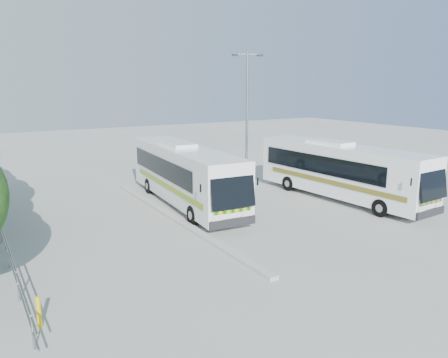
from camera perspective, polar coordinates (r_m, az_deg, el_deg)
ground at (r=21.33m, az=1.61°, el=-5.83°), size 100.00×100.00×0.00m
kerb_divider at (r=21.93m, az=-6.33°, el=-5.19°), size 0.40×16.00×0.15m
coach_main at (r=24.47m, az=-5.18°, el=0.76°), size 3.18×11.73×3.22m
coach_adjacent at (r=26.33m, az=14.99°, el=1.16°), size 3.00×11.57×3.18m
lamppost at (r=30.48m, az=3.02°, el=8.95°), size 2.11×0.84×8.81m
bollard at (r=13.63m, az=-23.04°, el=-15.69°), size 0.16×0.16×0.93m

